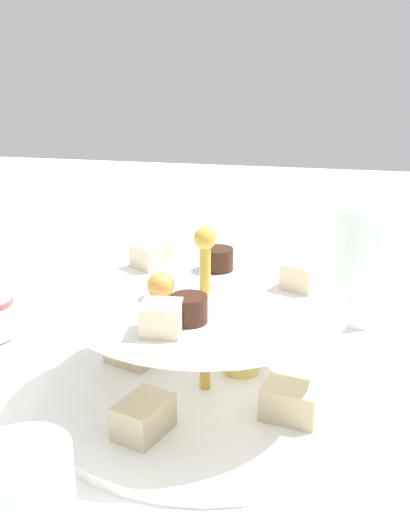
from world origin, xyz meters
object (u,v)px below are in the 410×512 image
tiered_serving_stand (205,352)px  water_glass_tall_right (360,265)px  water_glass_mid_back (28,509)px  butter_knife_right (138,284)px

tiered_serving_stand → water_glass_tall_right: bearing=-33.8°
tiered_serving_stand → water_glass_mid_back: size_ratio=3.56×
water_glass_tall_right → water_glass_mid_back: bearing=154.3°
tiered_serving_stand → water_glass_mid_back: bearing=163.4°
water_glass_tall_right → water_glass_mid_back: water_glass_tall_right is taller
tiered_serving_stand → butter_knife_right: 0.31m
tiered_serving_stand → water_glass_tall_right: 0.26m
butter_knife_right → water_glass_mid_back: 0.50m
water_glass_tall_right → water_glass_mid_back: size_ratio=1.60×
tiered_serving_stand → butter_knife_right: (0.27, 0.15, -0.04)m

